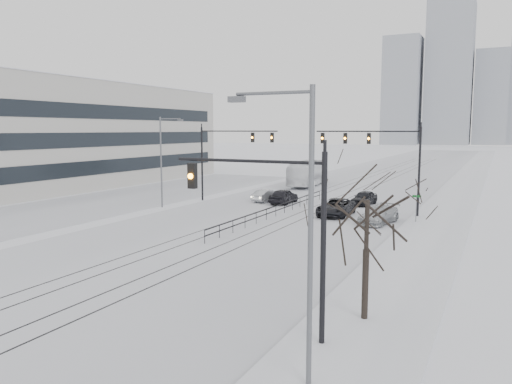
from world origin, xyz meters
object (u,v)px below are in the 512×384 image
at_px(sedan_nb_front, 336,207).
at_px(sedan_nb_right, 379,215).
at_px(sedan_nb_far, 364,198).
at_px(box_truck, 308,174).
at_px(bare_tree, 367,213).
at_px(traffic_mast_near, 281,218).
at_px(sedan_sb_inner, 284,196).
at_px(sedan_sb_outer, 267,196).

relative_size(sedan_nb_front, sedan_nb_right, 1.09).
xyz_separation_m(sedan_nb_far, box_truck, (-11.42, 14.45, 0.96)).
height_order(bare_tree, sedan_nb_front, bare_tree).
distance_m(traffic_mast_near, bare_tree, 3.85).
distance_m(traffic_mast_near, sedan_sb_inner, 34.56).
bearing_deg(sedan_nb_front, sedan_sb_outer, 149.40).
distance_m(sedan_sb_inner, sedan_nb_far, 8.32).
bearing_deg(traffic_mast_near, box_truck, 109.00).
height_order(sedan_sb_outer, sedan_nb_front, sedan_nb_front).
relative_size(traffic_mast_near, sedan_nb_far, 1.62).
relative_size(traffic_mast_near, bare_tree, 1.15).
bearing_deg(sedan_sb_inner, traffic_mast_near, 112.13).
relative_size(sedan_nb_far, box_truck, 0.35).
distance_m(sedan_sb_outer, sedan_nb_far, 10.32).
bearing_deg(bare_tree, sedan_nb_far, 103.97).
height_order(traffic_mast_near, sedan_sb_outer, traffic_mast_near).
relative_size(sedan_sb_outer, sedan_nb_right, 0.79).
xyz_separation_m(traffic_mast_near, sedan_nb_right, (-1.76, 24.70, -3.83)).
relative_size(sedan_nb_front, box_truck, 0.45).
bearing_deg(sedan_nb_front, box_truck, 115.21).
bearing_deg(box_truck, traffic_mast_near, 103.17).
bearing_deg(sedan_nb_right, sedan_sb_outer, 162.04).
bearing_deg(box_truck, bare_tree, 106.93).
xyz_separation_m(sedan_nb_right, sedan_nb_far, (-3.62, 9.64, 0.00)).
xyz_separation_m(sedan_nb_right, box_truck, (-15.04, 24.09, 0.97)).
distance_m(sedan_sb_inner, sedan_sb_outer, 2.26).
xyz_separation_m(sedan_sb_inner, box_truck, (-3.53, 17.09, 0.91)).
bearing_deg(sedan_nb_far, bare_tree, -69.82).
bearing_deg(sedan_nb_front, traffic_mast_near, -77.98).
height_order(sedan_sb_outer, sedan_nb_right, sedan_nb_right).
bearing_deg(bare_tree, traffic_mast_near, -128.76).
bearing_deg(sedan_sb_inner, box_truck, -78.94).
height_order(sedan_nb_right, box_truck, box_truck).
relative_size(traffic_mast_near, sedan_sb_outer, 1.76).
distance_m(sedan_nb_front, sedan_nb_right, 4.81).
bearing_deg(box_truck, sedan_sb_outer, 88.73).
distance_m(sedan_sb_inner, sedan_nb_front, 8.68).
bearing_deg(sedan_nb_front, bare_tree, -71.12).
relative_size(bare_tree, sedan_nb_right, 1.21).
bearing_deg(sedan_nb_right, sedan_nb_front, 164.66).
relative_size(bare_tree, sedan_nb_far, 1.41).
height_order(sedan_sb_outer, box_truck, box_truck).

